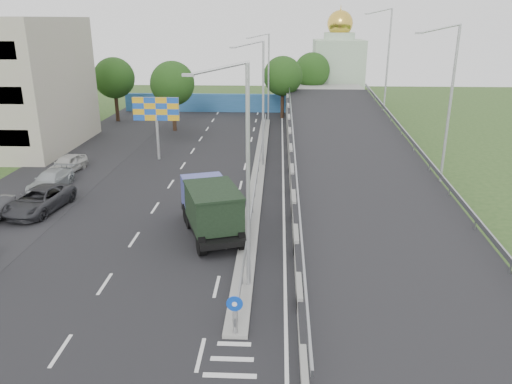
# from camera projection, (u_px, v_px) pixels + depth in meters

# --- Properties ---
(ground) EXTENTS (160.00, 160.00, 0.00)m
(ground) POSITION_uv_depth(u_px,v_px,m) (230.00, 374.00, 17.56)
(ground) COLOR #2D4C1E
(ground) RESTS_ON ground
(road_surface) EXTENTS (26.00, 90.00, 0.04)m
(road_surface) POSITION_uv_depth(u_px,v_px,m) (215.00, 189.00, 36.55)
(road_surface) COLOR black
(road_surface) RESTS_ON ground
(parking_strip) EXTENTS (8.00, 90.00, 0.05)m
(parking_strip) POSITION_uv_depth(u_px,v_px,m) (42.00, 187.00, 37.12)
(parking_strip) COLOR black
(parking_strip) RESTS_ON ground
(median) EXTENTS (1.00, 44.00, 0.20)m
(median) POSITION_uv_depth(u_px,v_px,m) (258.00, 173.00, 40.16)
(median) COLOR gray
(median) RESTS_ON ground
(overpass_ramp) EXTENTS (10.00, 50.00, 3.50)m
(overpass_ramp) POSITION_uv_depth(u_px,v_px,m) (353.00, 154.00, 39.29)
(overpass_ramp) COLOR gray
(overpass_ramp) RESTS_ON ground
(median_guardrail) EXTENTS (0.09, 44.00, 0.71)m
(median_guardrail) POSITION_uv_depth(u_px,v_px,m) (258.00, 165.00, 39.95)
(median_guardrail) COLOR gray
(median_guardrail) RESTS_ON median
(sign_bollard) EXTENTS (0.64, 0.23, 1.67)m
(sign_bollard) POSITION_uv_depth(u_px,v_px,m) (235.00, 315.00, 19.27)
(sign_bollard) COLOR black
(sign_bollard) RESTS_ON median
(lamp_post_near) EXTENTS (2.74, 0.18, 10.08)m
(lamp_post_near) POSITION_uv_depth(u_px,v_px,m) (244.00, 168.00, 21.30)
(lamp_post_near) COLOR #B2B5B7
(lamp_post_near) RESTS_ON median
(lamp_post_mid) EXTENTS (2.74, 0.18, 10.08)m
(lamp_post_mid) POSITION_uv_depth(u_px,v_px,m) (261.00, 98.00, 40.17)
(lamp_post_mid) COLOR #B2B5B7
(lamp_post_mid) RESTS_ON median
(lamp_post_far) EXTENTS (2.74, 0.18, 10.08)m
(lamp_post_far) POSITION_uv_depth(u_px,v_px,m) (267.00, 72.00, 59.03)
(lamp_post_far) COLOR #B2B5B7
(lamp_post_far) RESTS_ON median
(blue_wall) EXTENTS (30.00, 0.50, 2.40)m
(blue_wall) POSITION_uv_depth(u_px,v_px,m) (237.00, 103.00, 66.39)
(blue_wall) COLOR #245887
(blue_wall) RESTS_ON ground
(church) EXTENTS (7.00, 7.00, 13.80)m
(church) POSITION_uv_depth(u_px,v_px,m) (338.00, 66.00, 71.97)
(church) COLOR #B2CCAD
(church) RESTS_ON ground
(billboard) EXTENTS (4.00, 0.24, 5.50)m
(billboard) POSITION_uv_depth(u_px,v_px,m) (156.00, 113.00, 42.98)
(billboard) COLOR #B2B5B7
(billboard) RESTS_ON ground
(tree_left_mid) EXTENTS (4.80, 4.80, 7.60)m
(tree_left_mid) POSITION_uv_depth(u_px,v_px,m) (172.00, 84.00, 54.02)
(tree_left_mid) COLOR black
(tree_left_mid) RESTS_ON ground
(tree_median_far) EXTENTS (4.80, 4.80, 7.60)m
(tree_median_far) POSITION_uv_depth(u_px,v_px,m) (283.00, 76.00, 61.04)
(tree_median_far) COLOR black
(tree_median_far) RESTS_ON ground
(tree_left_far) EXTENTS (4.80, 4.80, 7.60)m
(tree_left_far) POSITION_uv_depth(u_px,v_px,m) (114.00, 78.00, 59.08)
(tree_left_far) COLOR black
(tree_left_far) RESTS_ON ground
(tree_ramp_far) EXTENTS (4.80, 4.80, 7.60)m
(tree_ramp_far) POSITION_uv_depth(u_px,v_px,m) (312.00, 71.00, 67.47)
(tree_ramp_far) COLOR black
(tree_ramp_far) RESTS_ON ground
(dump_truck) EXTENTS (4.56, 7.27, 3.02)m
(dump_truck) POSITION_uv_depth(u_px,v_px,m) (210.00, 206.00, 28.60)
(dump_truck) COLOR black
(dump_truck) RESTS_ON ground
(parked_car_c) EXTENTS (3.22, 5.75, 1.52)m
(parked_car_c) POSITION_uv_depth(u_px,v_px,m) (39.00, 200.00, 32.21)
(parked_car_c) COLOR #2E2F33
(parked_car_c) RESTS_ON ground
(parked_car_d) EXTENTS (2.30, 4.77, 1.34)m
(parked_car_d) POSITION_uv_depth(u_px,v_px,m) (51.00, 180.00, 36.45)
(parked_car_d) COLOR #A5ABAE
(parked_car_d) RESTS_ON ground
(parked_car_e) EXTENTS (2.30, 4.39, 1.42)m
(parked_car_e) POSITION_uv_depth(u_px,v_px,m) (67.00, 164.00, 40.38)
(parked_car_e) COLOR #B1B1AD
(parked_car_e) RESTS_ON ground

